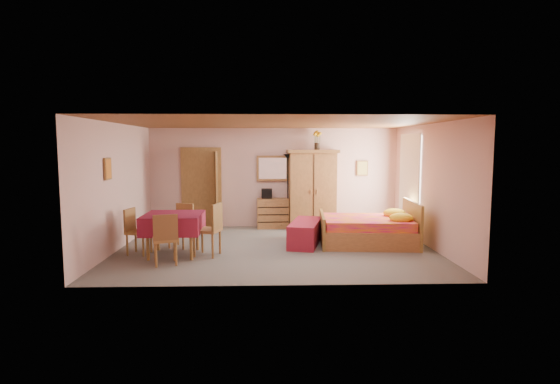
{
  "coord_description": "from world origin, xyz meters",
  "views": [
    {
      "loc": [
        -0.18,
        -9.01,
        2.13
      ],
      "look_at": [
        0.1,
        0.3,
        1.15
      ],
      "focal_mm": 28.0,
      "sensor_mm": 36.0,
      "label": 1
    }
  ],
  "objects_px": {
    "wardrobe": "(312,189)",
    "bed": "(367,222)",
    "chest_of_drawers": "(273,213)",
    "chair_south": "(165,239)",
    "stereo": "(267,194)",
    "chair_east": "(207,230)",
    "wall_mirror": "(273,168)",
    "sunflower_vase": "(317,140)",
    "chair_north": "(180,226)",
    "dining_table": "(174,234)",
    "floor_lamp": "(288,191)",
    "chair_west": "(139,232)",
    "bench": "(305,233)"
  },
  "relations": [
    {
      "from": "bed",
      "to": "chair_north",
      "type": "distance_m",
      "value": 4.02
    },
    {
      "from": "wardrobe",
      "to": "bed",
      "type": "height_order",
      "value": "wardrobe"
    },
    {
      "from": "stereo",
      "to": "chair_west",
      "type": "bearing_deg",
      "value": -132.39
    },
    {
      "from": "bed",
      "to": "chair_south",
      "type": "relative_size",
      "value": 2.18
    },
    {
      "from": "wall_mirror",
      "to": "bed",
      "type": "distance_m",
      "value": 3.13
    },
    {
      "from": "sunflower_vase",
      "to": "chair_north",
      "type": "relative_size",
      "value": 0.54
    },
    {
      "from": "stereo",
      "to": "chair_east",
      "type": "bearing_deg",
      "value": -111.85
    },
    {
      "from": "chest_of_drawers",
      "to": "bed",
      "type": "bearing_deg",
      "value": -45.71
    },
    {
      "from": "chair_south",
      "to": "sunflower_vase",
      "type": "bearing_deg",
      "value": 31.43
    },
    {
      "from": "bed",
      "to": "dining_table",
      "type": "relative_size",
      "value": 1.84
    },
    {
      "from": "bench",
      "to": "chair_south",
      "type": "xyz_separation_m",
      "value": [
        -2.67,
        -1.55,
        0.22
      ]
    },
    {
      "from": "chair_east",
      "to": "sunflower_vase",
      "type": "bearing_deg",
      "value": -25.32
    },
    {
      "from": "chest_of_drawers",
      "to": "bed",
      "type": "relative_size",
      "value": 0.4
    },
    {
      "from": "chest_of_drawers",
      "to": "sunflower_vase",
      "type": "height_order",
      "value": "sunflower_vase"
    },
    {
      "from": "floor_lamp",
      "to": "chair_east",
      "type": "xyz_separation_m",
      "value": [
        -1.71,
        -2.89,
        -0.45
      ]
    },
    {
      "from": "wardrobe",
      "to": "chair_west",
      "type": "bearing_deg",
      "value": -146.35
    },
    {
      "from": "chair_north",
      "to": "bench",
      "type": "bearing_deg",
      "value": -153.95
    },
    {
      "from": "floor_lamp",
      "to": "chair_north",
      "type": "height_order",
      "value": "floor_lamp"
    },
    {
      "from": "chair_west",
      "to": "bed",
      "type": "bearing_deg",
      "value": 111.06
    },
    {
      "from": "wall_mirror",
      "to": "chair_east",
      "type": "height_order",
      "value": "wall_mirror"
    },
    {
      "from": "stereo",
      "to": "chair_east",
      "type": "height_order",
      "value": "same"
    },
    {
      "from": "dining_table",
      "to": "wardrobe",
      "type": "bearing_deg",
      "value": 42.04
    },
    {
      "from": "dining_table",
      "to": "floor_lamp",
      "type": "bearing_deg",
      "value": 49.99
    },
    {
      "from": "wall_mirror",
      "to": "dining_table",
      "type": "relative_size",
      "value": 0.76
    },
    {
      "from": "wardrobe",
      "to": "bed",
      "type": "distance_m",
      "value": 2.17
    },
    {
      "from": "wall_mirror",
      "to": "wardrobe",
      "type": "height_order",
      "value": "wardrobe"
    },
    {
      "from": "bench",
      "to": "wall_mirror",
      "type": "bearing_deg",
      "value": 107.74
    },
    {
      "from": "floor_lamp",
      "to": "dining_table",
      "type": "bearing_deg",
      "value": -130.01
    },
    {
      "from": "chair_north",
      "to": "chair_west",
      "type": "relative_size",
      "value": 1.0
    },
    {
      "from": "chair_south",
      "to": "chair_east",
      "type": "relative_size",
      "value": 0.91
    },
    {
      "from": "stereo",
      "to": "chair_north",
      "type": "distance_m",
      "value": 2.88
    },
    {
      "from": "chair_west",
      "to": "chair_east",
      "type": "xyz_separation_m",
      "value": [
        1.36,
        -0.14,
        0.06
      ]
    },
    {
      "from": "wall_mirror",
      "to": "stereo",
      "type": "distance_m",
      "value": 0.69
    },
    {
      "from": "bed",
      "to": "dining_table",
      "type": "height_order",
      "value": "bed"
    },
    {
      "from": "wardrobe",
      "to": "chair_north",
      "type": "relative_size",
      "value": 2.23
    },
    {
      "from": "floor_lamp",
      "to": "sunflower_vase",
      "type": "relative_size",
      "value": 3.91
    },
    {
      "from": "floor_lamp",
      "to": "bench",
      "type": "xyz_separation_m",
      "value": [
        0.29,
        -1.96,
        -0.71
      ]
    },
    {
      "from": "bed",
      "to": "chair_east",
      "type": "height_order",
      "value": "chair_east"
    },
    {
      "from": "stereo",
      "to": "chair_west",
      "type": "relative_size",
      "value": 0.3
    },
    {
      "from": "chest_of_drawers",
      "to": "floor_lamp",
      "type": "bearing_deg",
      "value": 3.79
    },
    {
      "from": "sunflower_vase",
      "to": "dining_table",
      "type": "xyz_separation_m",
      "value": [
        -3.13,
        -2.79,
        -1.88
      ]
    },
    {
      "from": "wall_mirror",
      "to": "chair_south",
      "type": "xyz_separation_m",
      "value": [
        -1.99,
        -3.68,
        -1.08
      ]
    },
    {
      "from": "dining_table",
      "to": "wall_mirror",
      "type": "bearing_deg",
      "value": 56.48
    },
    {
      "from": "wardrobe",
      "to": "chair_south",
      "type": "xyz_separation_m",
      "value": [
        -3.01,
        -3.39,
        -0.55
      ]
    },
    {
      "from": "bench",
      "to": "chair_north",
      "type": "relative_size",
      "value": 1.65
    },
    {
      "from": "stereo",
      "to": "dining_table",
      "type": "height_order",
      "value": "stereo"
    },
    {
      "from": "wall_mirror",
      "to": "bed",
      "type": "bearing_deg",
      "value": -47.84
    },
    {
      "from": "chest_of_drawers",
      "to": "chair_east",
      "type": "xyz_separation_m",
      "value": [
        -1.32,
        -2.85,
        0.13
      ]
    },
    {
      "from": "chair_south",
      "to": "chair_west",
      "type": "xyz_separation_m",
      "value": [
        -0.69,
        0.76,
        -0.01
      ]
    },
    {
      "from": "wall_mirror",
      "to": "bench",
      "type": "bearing_deg",
      "value": -73.68
    }
  ]
}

